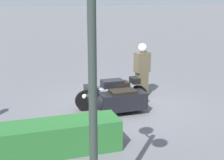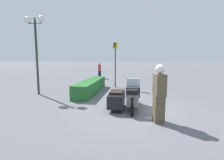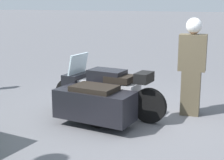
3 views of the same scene
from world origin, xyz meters
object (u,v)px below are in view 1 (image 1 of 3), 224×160
officer_rider (142,69)px  twin_lamp_post (91,4)px  police_motorcycle (115,96)px  hedge_bush_curbside (18,142)px

officer_rider → twin_lamp_post: bearing=140.1°
police_motorcycle → officer_rider: officer_rider is taller
hedge_bush_curbside → twin_lamp_post: size_ratio=1.06×
officer_rider → twin_lamp_post: (3.44, 6.17, 2.40)m
police_motorcycle → hedge_bush_curbside: police_motorcycle is taller
police_motorcycle → twin_lamp_post: (2.03, 4.99, 2.91)m
police_motorcycle → officer_rider: 1.91m
hedge_bush_curbside → twin_lamp_post: 4.20m
officer_rider → hedge_bush_curbside: size_ratio=0.41×
officer_rider → twin_lamp_post: size_ratio=0.43×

